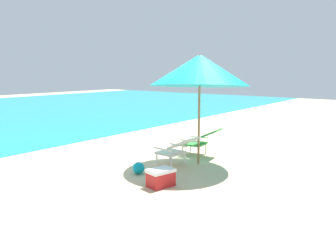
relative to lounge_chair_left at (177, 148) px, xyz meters
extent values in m
plane|color=#CCB78E|center=(0.53, 4.45, -0.40)|extent=(40.00, 40.00, 0.00)
cube|color=silver|center=(0.01, 0.17, -0.12)|extent=(0.55, 0.53, 0.04)
cube|color=silver|center=(-0.01, -0.19, 0.15)|extent=(0.55, 0.55, 0.27)
cylinder|color=white|center=(-0.20, 0.40, -0.27)|extent=(0.04, 0.04, 0.26)
cylinder|color=white|center=(0.24, 0.37, -0.27)|extent=(0.04, 0.04, 0.26)
cylinder|color=white|center=(-0.22, -0.02, -0.27)|extent=(0.04, 0.04, 0.26)
cylinder|color=white|center=(0.22, -0.05, -0.27)|extent=(0.04, 0.04, 0.26)
cube|color=white|center=(-0.25, 0.19, 0.00)|extent=(0.06, 0.50, 0.03)
cube|color=white|center=(0.27, 0.16, 0.00)|extent=(0.06, 0.50, 0.03)
cube|color=#338E3D|center=(1.10, 0.28, -0.12)|extent=(0.59, 0.57, 0.04)
cube|color=#338E3D|center=(1.15, -0.09, 0.15)|extent=(0.59, 0.59, 0.27)
cylinder|color=white|center=(0.85, 0.45, -0.27)|extent=(0.04, 0.04, 0.26)
cylinder|color=white|center=(1.29, 0.52, -0.27)|extent=(0.04, 0.04, 0.26)
cylinder|color=white|center=(0.91, 0.04, -0.27)|extent=(0.04, 0.04, 0.26)
cylinder|color=white|center=(1.35, 0.10, -0.27)|extent=(0.04, 0.04, 0.26)
cube|color=white|center=(0.84, 0.24, 0.00)|extent=(0.10, 0.50, 0.03)
cube|color=white|center=(1.36, 0.31, 0.00)|extent=(0.10, 0.50, 0.03)
cylinder|color=olive|center=(0.46, -0.25, 0.47)|extent=(0.05, 0.05, 1.75)
cone|color=#0A93AD|center=(0.46, -0.25, 1.65)|extent=(2.91, 2.89, 0.82)
sphere|color=#4C3823|center=(0.46, -0.25, 1.95)|extent=(0.07, 0.07, 0.07)
sphere|color=#0A93AD|center=(-0.89, 0.29, -0.28)|extent=(0.24, 0.24, 0.24)
cube|color=red|center=(-1.19, -0.52, -0.27)|extent=(0.51, 0.40, 0.26)
cube|color=white|center=(-1.19, -0.52, -0.11)|extent=(0.53, 0.42, 0.06)
camera|label=1|loc=(-5.65, -4.17, 1.63)|focal=36.02mm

